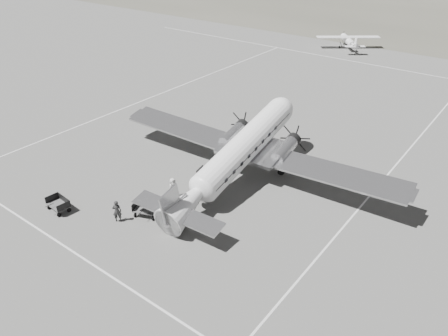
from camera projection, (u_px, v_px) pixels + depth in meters
ground at (217, 173)px, 38.15m from camera, size 260.00×260.00×0.00m
taxi_line_near at (85, 260)px, 28.46m from camera, size 60.00×0.15×0.01m
taxi_line_right at (346, 223)px, 31.85m from camera, size 0.15×80.00×0.01m
taxi_line_left at (153, 97)px, 54.50m from camera, size 0.15×60.00×0.01m
taxi_line_horizon at (380, 66)px, 65.80m from camera, size 90.00×0.15×0.01m
dc3_airliner at (239, 154)px, 35.69m from camera, size 28.05×20.21×5.16m
light_plane_left at (348, 42)px, 74.08m from camera, size 13.84×13.48×2.23m
baggage_cart_near at (146, 209)px, 32.47m from camera, size 2.26×1.93×1.07m
baggage_cart_far at (58, 205)px, 33.00m from camera, size 1.98×1.48×1.06m
ground_crew at (117, 211)px, 31.68m from camera, size 0.76×0.75×1.77m
ramp_agent at (174, 191)px, 34.12m from camera, size 0.82×0.93×1.59m
passenger at (173, 188)px, 34.48m from camera, size 0.57×0.85×1.70m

